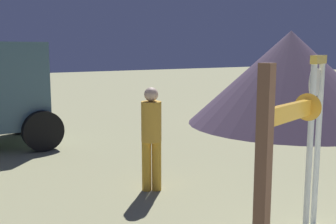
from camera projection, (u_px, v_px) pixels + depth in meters
name	position (u px, v px, depth m)	size (l,w,h in m)	color
standing_clock	(314.00, 128.00, 4.84)	(0.40, 0.20, 2.15)	white
arrow_sign	(285.00, 152.00, 3.33)	(1.10, 0.46, 2.12)	brown
person_distant	(151.00, 134.00, 6.27)	(0.32, 0.32, 1.65)	gold
dome_tent	(289.00, 78.00, 12.08)	(6.05, 6.05, 2.80)	#4B3A4F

